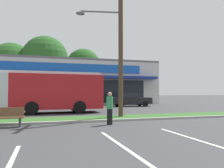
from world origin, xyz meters
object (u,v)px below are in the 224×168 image
object	(u,v)px
utility_pole	(118,39)
pedestrian_near_bench	(110,108)
bus_stop_bench	(6,117)
car_2	(24,101)
city_bus	(19,91)
car_0	(131,100)

from	to	relation	value
utility_pole	pedestrian_near_bench	size ratio (longest dim) A/B	5.71
utility_pole	pedestrian_near_bench	bearing A→B (deg)	-117.29
bus_stop_bench	car_2	size ratio (longest dim) A/B	0.37
city_bus	car_2	bearing A→B (deg)	-90.00
city_bus	pedestrian_near_bench	world-z (taller)	city_bus
car_0	car_2	bearing A→B (deg)	-178.68
utility_pole	city_bus	xyz separation A→B (m)	(-6.40, 4.95, -3.33)
car_0	utility_pole	bearing A→B (deg)	-115.13
city_bus	car_0	xyz separation A→B (m)	(11.64, 6.21, -0.97)
bus_stop_bench	car_2	bearing A→B (deg)	-88.88
bus_stop_bench	car_0	distance (m)	17.58
city_bus	car_0	size ratio (longest dim) A/B	2.71
bus_stop_bench	city_bus	bearing A→B (deg)	-88.88
utility_pole	city_bus	world-z (taller)	utility_pole
car_0	pedestrian_near_bench	distance (m)	15.25
utility_pole	car_0	bearing A→B (deg)	64.87
car_2	pedestrian_near_bench	xyz separation A→B (m)	(5.18, -13.49, 0.09)
city_bus	pedestrian_near_bench	xyz separation A→B (m)	(5.06, -7.55, -0.93)
city_bus	utility_pole	bearing A→B (deg)	141.16
bus_stop_bench	pedestrian_near_bench	xyz separation A→B (m)	(4.93, -0.47, 0.33)
utility_pole	city_bus	size ratio (longest dim) A/B	0.74
utility_pole	city_bus	bearing A→B (deg)	142.30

